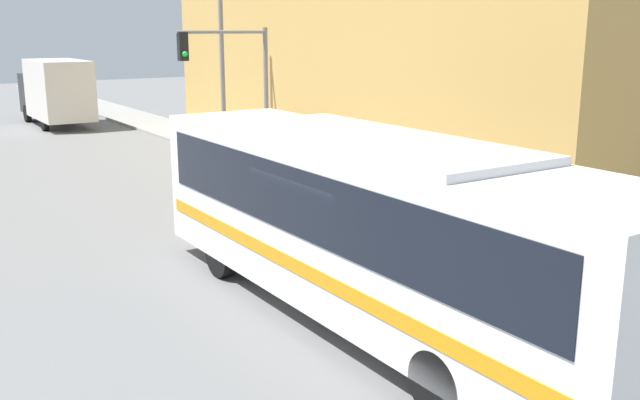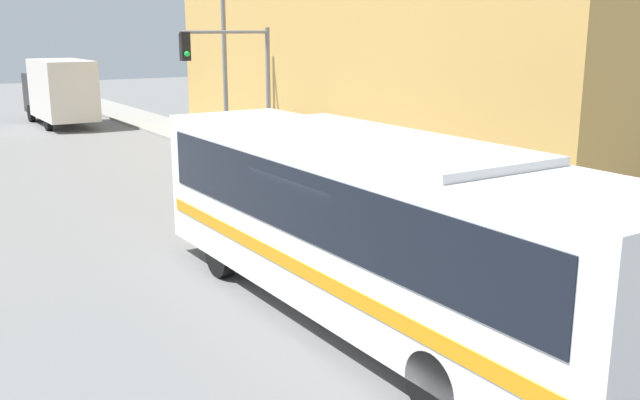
% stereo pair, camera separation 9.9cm
% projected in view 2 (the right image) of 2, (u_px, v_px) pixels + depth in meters
% --- Properties ---
extents(ground_plane, '(120.00, 120.00, 0.00)m').
position_uv_depth(ground_plane, '(347.00, 312.00, 12.39)').
color(ground_plane, slate).
extents(sidewalk, '(2.65, 70.00, 0.13)m').
position_uv_depth(sidewalk, '(200.00, 138.00, 31.82)').
color(sidewalk, gray).
rests_on(sidewalk, ground_plane).
extents(city_bus, '(2.56, 10.84, 3.15)m').
position_uv_depth(city_bus, '(367.00, 217.00, 11.63)').
color(city_bus, white).
rests_on(city_bus, ground_plane).
extents(delivery_truck, '(2.31, 6.86, 3.30)m').
position_uv_depth(delivery_truck, '(59.00, 90.00, 35.89)').
color(delivery_truck, silver).
rests_on(delivery_truck, ground_plane).
extents(fire_hydrant, '(0.24, 0.33, 0.82)m').
position_uv_depth(fire_hydrant, '(435.00, 204.00, 17.81)').
color(fire_hydrant, '#999999').
rests_on(fire_hydrant, sidewalk).
extents(traffic_light_pole, '(3.28, 0.35, 4.72)m').
position_uv_depth(traffic_light_pole, '(237.00, 72.00, 23.93)').
color(traffic_light_pole, slate).
rests_on(traffic_light_pole, sidewalk).
extents(parking_meter, '(0.14, 0.14, 1.22)m').
position_uv_depth(parking_meter, '(342.00, 162.00, 21.11)').
color(parking_meter, slate).
rests_on(parking_meter, sidewalk).
extents(street_lamp, '(2.97, 0.28, 6.96)m').
position_uv_depth(street_lamp, '(214.00, 42.00, 27.20)').
color(street_lamp, slate).
rests_on(street_lamp, sidewalk).
extents(pedestrian_near_corner, '(0.34, 0.34, 1.74)m').
position_uv_depth(pedestrian_near_corner, '(293.00, 139.00, 24.99)').
color(pedestrian_near_corner, '#23283D').
rests_on(pedestrian_near_corner, sidewalk).
extents(pedestrian_mid_block, '(0.34, 0.34, 1.81)m').
position_uv_depth(pedestrian_mid_block, '(270.00, 132.00, 26.49)').
color(pedestrian_mid_block, slate).
rests_on(pedestrian_mid_block, sidewalk).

